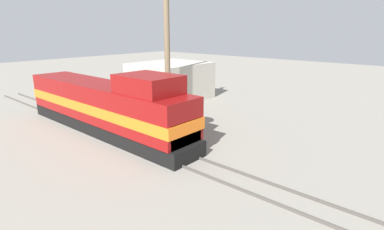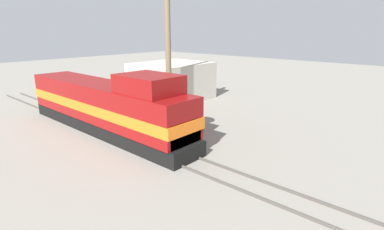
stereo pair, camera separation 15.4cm
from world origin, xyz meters
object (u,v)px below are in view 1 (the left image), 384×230
utility_pole (167,45)px  bicycle (176,112)px  locomotive (108,107)px  vendor_umbrella (190,99)px  billboard_sign (154,90)px  person_bystander (171,110)px

utility_pole → bicycle: 5.72m
locomotive → vendor_umbrella: locomotive is taller
locomotive → bicycle: (6.28, -0.72, -1.58)m
vendor_umbrella → billboard_sign: billboard_sign is taller
billboard_sign → bicycle: 2.97m
bicycle → utility_pole: bearing=67.8°
vendor_umbrella → person_bystander: vendor_umbrella is taller
utility_pole → person_bystander: bearing=-129.5°
utility_pole → person_bystander: 5.60m
utility_pole → person_bystander: size_ratio=6.82×
billboard_sign → vendor_umbrella: bearing=-84.2°
bicycle → locomotive: bearing=159.4°
locomotive → bicycle: bearing=-6.5°
billboard_sign → bicycle: bearing=-17.6°
locomotive → bicycle: size_ratio=9.02×
locomotive → person_bystander: bearing=-17.0°
vendor_umbrella → billboard_sign: 3.66m
bicycle → billboard_sign: bearing=148.2°
person_bystander → bicycle: person_bystander is taller
utility_pole → bicycle: (-0.16, -1.12, -5.61)m
locomotive → bicycle: locomotive is taller
locomotive → billboard_sign: (4.32, -0.09, 0.57)m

